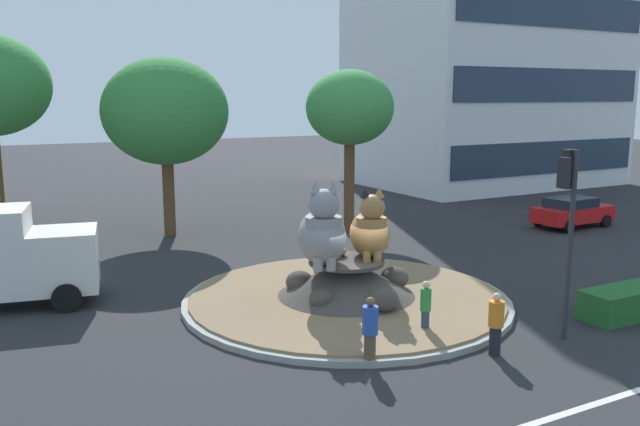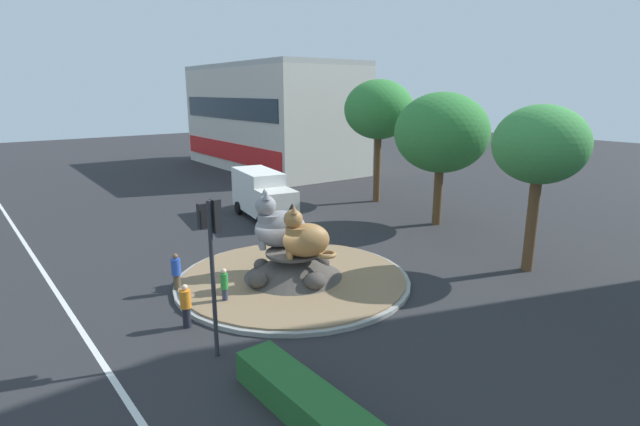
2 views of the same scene
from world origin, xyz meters
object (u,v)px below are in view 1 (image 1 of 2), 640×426
at_px(broadleaf_tree_behind_island, 165,112).
at_px(sedan_on_far_lane, 572,211).
at_px(cat_statue_tabby, 370,231).
at_px(second_tree_near_tower, 350,109).
at_px(traffic_light_mast, 568,202).
at_px(pedestrian_orange_shirt, 496,323).
at_px(cat_statue_grey, 323,233).
at_px(pedestrian_blue_shirt, 370,330).
at_px(pedestrian_green_shirt, 426,307).

height_order(broadleaf_tree_behind_island, sedan_on_far_lane, broadleaf_tree_behind_island).
bearing_deg(cat_statue_tabby, second_tree_near_tower, 178.64).
distance_m(traffic_light_mast, pedestrian_orange_shirt, 3.81).
distance_m(cat_statue_grey, sedan_on_far_lane, 18.29).
xyz_separation_m(cat_statue_tabby, pedestrian_orange_shirt, (0.29, -5.57, -1.42)).
relative_size(cat_statue_tabby, pedestrian_blue_shirt, 1.36).
relative_size(cat_statue_grey, traffic_light_mast, 0.53).
relative_size(cat_statue_tabby, sedan_on_far_lane, 0.55).
distance_m(second_tree_near_tower, pedestrian_green_shirt, 15.33).
bearing_deg(second_tree_near_tower, sedan_on_far_lane, -23.02).
bearing_deg(pedestrian_orange_shirt, pedestrian_green_shirt, -11.05).
distance_m(pedestrian_green_shirt, pedestrian_blue_shirt, 2.65).
relative_size(pedestrian_green_shirt, pedestrian_orange_shirt, 0.95).
bearing_deg(cat_statue_tabby, cat_statue_grey, -60.24).
bearing_deg(pedestrian_blue_shirt, second_tree_near_tower, 153.59).
bearing_deg(pedestrian_blue_shirt, traffic_light_mast, 83.13).
height_order(cat_statue_grey, second_tree_near_tower, second_tree_near_tower).
bearing_deg(cat_statue_grey, broadleaf_tree_behind_island, -151.08).
bearing_deg(pedestrian_green_shirt, sedan_on_far_lane, -133.44).
bearing_deg(cat_statue_grey, cat_statue_tabby, 117.56).
xyz_separation_m(broadleaf_tree_behind_island, pedestrian_green_shirt, (2.60, -16.64, -5.03)).
distance_m(traffic_light_mast, pedestrian_green_shirt, 4.74).
relative_size(cat_statue_grey, broadleaf_tree_behind_island, 0.33).
xyz_separation_m(broadleaf_tree_behind_island, pedestrian_orange_shirt, (3.36, -18.60, -5.01)).
distance_m(second_tree_near_tower, sedan_on_far_lane, 12.61).
xyz_separation_m(pedestrian_green_shirt, pedestrian_orange_shirt, (0.76, -1.96, 0.02)).
relative_size(cat_statue_tabby, traffic_light_mast, 0.46).
distance_m(cat_statue_tabby, sedan_on_far_lane, 16.50).
xyz_separation_m(traffic_light_mast, pedestrian_green_shirt, (-3.17, 1.91, -2.97)).
height_order(traffic_light_mast, second_tree_near_tower, second_tree_near_tower).
distance_m(broadleaf_tree_behind_island, second_tree_near_tower, 8.70).
bearing_deg(traffic_light_mast, pedestrian_green_shirt, 55.75).
height_order(cat_statue_grey, traffic_light_mast, traffic_light_mast).
distance_m(broadleaf_tree_behind_island, pedestrian_blue_shirt, 18.31).
height_order(second_tree_near_tower, pedestrian_green_shirt, second_tree_near_tower).
relative_size(cat_statue_tabby, second_tree_near_tower, 0.31).
height_order(pedestrian_blue_shirt, sedan_on_far_lane, pedestrian_blue_shirt).
bearing_deg(pedestrian_blue_shirt, cat_statue_grey, 168.79).
distance_m(traffic_light_mast, broadleaf_tree_behind_island, 19.54).
relative_size(pedestrian_green_shirt, sedan_on_far_lane, 0.36).
xyz_separation_m(cat_statue_tabby, second_tree_near_tower, (4.99, 9.75, 3.71)).
distance_m(cat_statue_grey, cat_statue_tabby, 1.84).
bearing_deg(traffic_light_mast, cat_statue_grey, 36.88).
bearing_deg(pedestrian_orange_shirt, sedan_on_far_lane, -86.93).
bearing_deg(sedan_on_far_lane, second_tree_near_tower, 153.87).
relative_size(broadleaf_tree_behind_island, sedan_on_far_lane, 1.91).
relative_size(cat_statue_tabby, pedestrian_orange_shirt, 1.44).
height_order(broadleaf_tree_behind_island, pedestrian_orange_shirt, broadleaf_tree_behind_island).
xyz_separation_m(cat_statue_grey, traffic_light_mast, (4.53, -5.40, 1.39)).
bearing_deg(pedestrian_blue_shirt, sedan_on_far_lane, 120.54).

